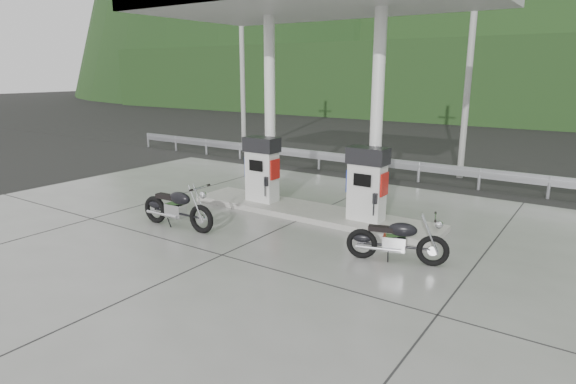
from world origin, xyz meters
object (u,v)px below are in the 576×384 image
Objects in this scene: motorcycle_right at (397,241)px; gas_pump_left at (262,169)px; gas_pump_right at (367,184)px; motorcycle_left at (177,208)px.

gas_pump_left is at bearing 142.06° from motorcycle_right.
gas_pump_left reaches higher than motorcycle_right.
gas_pump_left is 1.00× the size of gas_pump_right.
gas_pump_right is at bearing 113.17° from motorcycle_right.
motorcycle_right is at bearing 7.60° from motorcycle_left.
motorcycle_left is 1.10× the size of motorcycle_right.
motorcycle_left is at bearing 173.01° from motorcycle_right.
motorcycle_left is at bearing -100.66° from gas_pump_left.
gas_pump_left reaches higher than motorcycle_left.
motorcycle_left is (-3.71, -2.73, -0.56)m from gas_pump_right.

